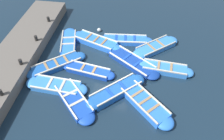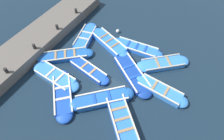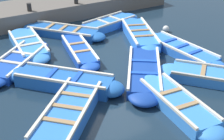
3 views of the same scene
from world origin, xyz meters
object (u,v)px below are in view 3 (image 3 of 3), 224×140
boat_outer_left (69,113)px  boat_far_corner (28,45)px  bollard_mid_north (29,7)px  bollard_mid_south (76,0)px  boat_drifting (63,32)px  boat_alongside (144,71)px  boat_mid_row (177,104)px  boat_tucked (139,35)px  boat_near_quay (181,50)px  boat_outer_right (17,62)px  buoy_orange_near (166,29)px  boat_bow_out (79,51)px  boat_end_of_row (109,23)px  boat_inner_gap (64,81)px  boat_broadside (215,77)px

boat_outer_left → boat_far_corner: size_ratio=0.92×
bollard_mid_north → bollard_mid_south: same height
boat_drifting → boat_alongside: boat_drifting is taller
boat_mid_row → boat_tucked: size_ratio=0.90×
boat_drifting → boat_near_quay: 5.00m
bollard_mid_south → boat_near_quay: bearing=16.1°
boat_mid_row → boat_outer_right: size_ratio=1.08×
bollard_mid_north → buoy_orange_near: (3.63, 4.89, -0.77)m
boat_outer_right → boat_bow_out: size_ratio=0.96×
boat_mid_row → boat_tucked: boat_tucked is taller
bollard_mid_north → boat_mid_row: bearing=9.8°
boat_drifting → boat_tucked: boat_tucked is taller
boat_outer_right → boat_bow_out: (0.29, 2.24, -0.00)m
boat_bow_out → bollard_mid_south: bollard_mid_south is taller
boat_bow_out → boat_end_of_row: size_ratio=0.98×
boat_near_quay → boat_alongside: bearing=-72.9°
boat_tucked → boat_far_corner: (-1.42, -4.27, -0.03)m
boat_bow_out → bollard_mid_south: 4.22m
bollard_mid_south → buoy_orange_near: bearing=35.7°
boat_mid_row → boat_end_of_row: size_ratio=1.01×
boat_tucked → bollard_mid_north: 5.10m
boat_inner_gap → boat_far_corner: 3.39m
boat_near_quay → boat_drifting: bearing=-141.7°
boat_tucked → boat_outer_left: bearing=-53.1°
boat_mid_row → bollard_mid_north: 8.50m
boat_drifting → boat_far_corner: 1.76m
boat_alongside → buoy_orange_near: boat_alongside is taller
boat_near_quay → boat_far_corner: (-3.38, -4.78, 0.00)m
boat_bow_out → bollard_mid_north: bollard_mid_north is taller
boat_mid_row → boat_outer_right: 5.72m
boat_alongside → boat_drifting: bearing=-168.3°
boat_drifting → boat_end_of_row: boat_end_of_row is taller
boat_inner_gap → boat_bow_out: (-1.88, 1.39, -0.05)m
boat_bow_out → buoy_orange_near: bearing=92.3°
boat_outer_right → boat_near_quay: boat_near_quay is taller
boat_bow_out → buoy_orange_near: (-0.17, 4.27, -0.01)m
boat_alongside → boat_mid_row: bearing=-9.2°
buoy_orange_near → boat_end_of_row: bearing=-134.2°
boat_drifting → boat_broadside: bearing=23.7°
boat_bow_out → boat_far_corner: (-1.51, -1.48, 0.01)m
boat_end_of_row → bollard_mid_south: bearing=-157.3°
boat_far_corner → bollard_mid_south: size_ratio=10.44×
boat_inner_gap → bollard_mid_north: 5.78m
boat_bow_out → boat_end_of_row: bearing=128.8°
boat_mid_row → boat_near_quay: size_ratio=0.90×
boat_drifting → boat_alongside: (4.58, 0.95, -0.01)m
boat_outer_right → boat_alongside: bearing=50.1°
boat_broadside → boat_inner_gap: bearing=-116.5°
boat_outer_left → boat_drifting: boat_outer_left is taller
boat_alongside → bollard_mid_north: bollard_mid_north is taller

